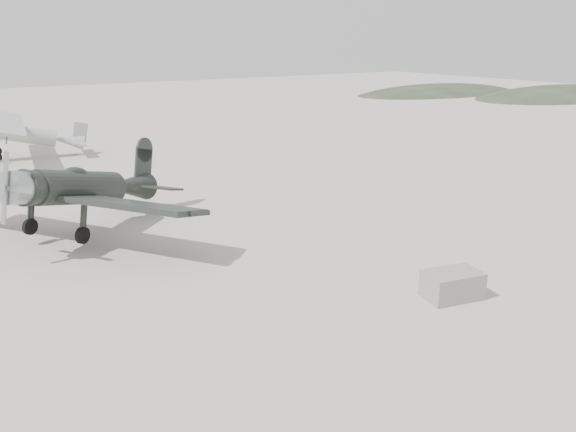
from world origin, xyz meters
name	(u,v)px	position (x,y,z in m)	size (l,w,h in m)	color
ground	(311,270)	(0.00, 0.00, 0.00)	(160.00, 160.00, 0.00)	#9F9D8D
hill_east_north	(565,96)	(60.00, 28.00, 0.00)	(36.00, 18.00, 6.00)	#2B3224
hill_northeast	(439,93)	(50.00, 40.00, 0.00)	(32.00, 16.00, 5.20)	#2B3224
lowwing_monoplane	(85,188)	(-5.01, 7.40, 1.83)	(8.71, 9.85, 3.46)	black
highwing_monoplane	(18,130)	(-4.80, 23.80, 1.81)	(7.28, 10.24, 2.89)	#9C9FA1
equipment_block	(452,285)	(2.24, -3.84, 0.40)	(1.60, 1.00, 0.80)	slate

